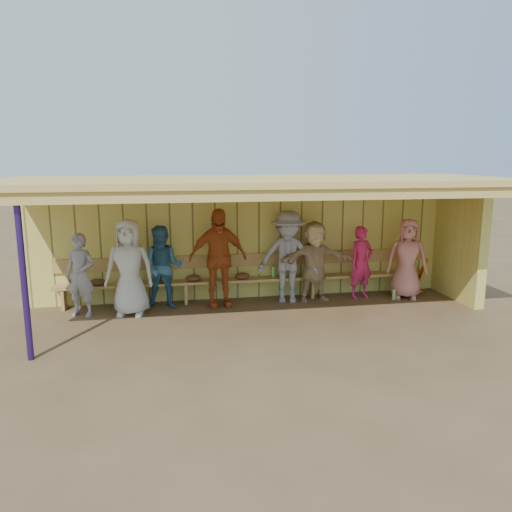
% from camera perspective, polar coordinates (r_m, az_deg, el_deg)
% --- Properties ---
extents(ground, '(90.00, 90.00, 0.00)m').
position_cam_1_polar(ground, '(9.21, 0.39, -6.84)').
color(ground, brown).
rests_on(ground, ground).
extents(player_a, '(0.65, 0.54, 1.52)m').
position_cam_1_polar(player_a, '(9.56, -19.43, -2.08)').
color(player_a, gray).
rests_on(player_a, ground).
extents(player_b, '(0.95, 0.70, 1.78)m').
position_cam_1_polar(player_b, '(9.33, -14.29, -1.27)').
color(player_b, silver).
rests_on(player_b, ground).
extents(player_c, '(0.86, 0.72, 1.60)m').
position_cam_1_polar(player_c, '(9.64, -10.56, -1.29)').
color(player_c, teal).
rests_on(player_c, ground).
extents(player_d, '(1.16, 0.58, 1.91)m').
position_cam_1_polar(player_d, '(9.60, -4.37, -0.22)').
color(player_d, '#BC4F1E').
rests_on(player_d, ground).
extents(player_e, '(1.28, 0.86, 1.84)m').
position_cam_1_polar(player_e, '(9.89, 3.67, -0.10)').
color(player_e, gray).
rests_on(player_e, ground).
extents(player_f, '(1.52, 0.53, 1.62)m').
position_cam_1_polar(player_f, '(10.05, 6.71, -0.58)').
color(player_f, tan).
rests_on(player_f, ground).
extents(player_g, '(0.62, 0.49, 1.49)m').
position_cam_1_polar(player_g, '(10.39, 11.95, -0.73)').
color(player_g, '#C82051').
rests_on(player_g, ground).
extents(player_h, '(0.94, 0.78, 1.65)m').
position_cam_1_polar(player_h, '(10.61, 16.89, -0.29)').
color(player_h, tan).
rests_on(player_h, ground).
extents(dugout_structure, '(8.80, 3.20, 2.50)m').
position_cam_1_polar(dugout_structure, '(9.57, 1.94, 4.26)').
color(dugout_structure, '#DDCE5E').
rests_on(dugout_structure, ground).
extents(bench, '(7.60, 0.34, 0.93)m').
position_cam_1_polar(bench, '(10.12, -0.76, -2.07)').
color(bench, tan).
rests_on(bench, ground).
extents(dugout_equipment, '(6.80, 0.62, 0.80)m').
position_cam_1_polar(dugout_equipment, '(9.93, -3.73, -2.57)').
color(dugout_equipment, orange).
rests_on(dugout_equipment, ground).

